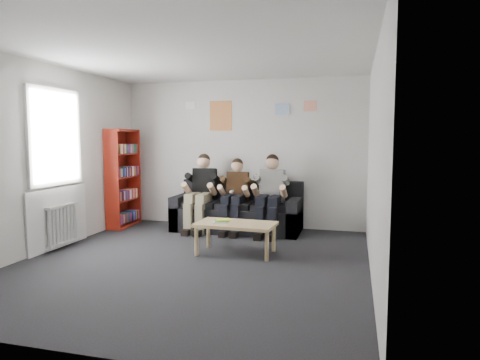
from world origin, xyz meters
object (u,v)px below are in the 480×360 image
object	(u,v)px
person_left	(201,193)
person_middle	(235,196)
sofa	(238,213)
coffee_table	(236,226)
bookshelf	(124,178)
person_right	(270,195)

from	to	relation	value
person_left	person_middle	bearing A→B (deg)	-9.30
sofa	coffee_table	bearing A→B (deg)	-75.62
coffee_table	person_left	world-z (taller)	person_left
bookshelf	person_middle	size ratio (longest dim) A/B	1.40
person_middle	person_right	bearing A→B (deg)	-8.48
person_left	person_right	world-z (taller)	person_right
sofa	person_right	bearing A→B (deg)	-18.14
person_middle	person_right	xyz separation A→B (m)	(0.62, -0.00, 0.03)
bookshelf	person_right	bearing A→B (deg)	-5.05
bookshelf	coffee_table	size ratio (longest dim) A/B	1.62
bookshelf	coffee_table	bearing A→B (deg)	-32.66
person_left	person_right	xyz separation A→B (m)	(1.24, -0.00, 0.00)
sofa	bookshelf	distance (m)	2.22
coffee_table	person_right	xyz separation A→B (m)	(0.23, 1.31, 0.29)
sofa	person_middle	size ratio (longest dim) A/B	1.74
person_middle	coffee_table	bearing A→B (deg)	-81.64
bookshelf	person_middle	xyz separation A→B (m)	(2.13, 0.02, -0.25)
person_left	person_right	distance (m)	1.24
sofa	coffee_table	distance (m)	1.57
person_middle	sofa	bearing A→B (deg)	81.90
sofa	person_left	xyz separation A→B (m)	(-0.62, -0.20, 0.37)
sofa	bookshelf	xyz separation A→B (m)	(-2.13, -0.22, 0.59)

